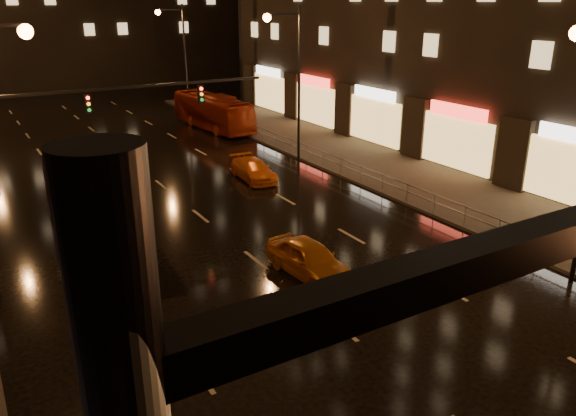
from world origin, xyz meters
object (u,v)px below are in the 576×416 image
(bus_red, at_px, (87,210))
(taxi_far, at_px, (254,170))
(bus_curb, at_px, (213,112))
(taxi_near, at_px, (309,259))

(bus_red, distance_m, taxi_far, 11.80)
(bus_red, xyz_separation_m, taxi_far, (10.73, 4.79, -1.00))
(bus_red, height_order, bus_curb, bus_red)
(bus_red, relative_size, taxi_near, 2.75)
(bus_red, relative_size, bus_curb, 1.11)
(bus_curb, bearing_deg, taxi_far, -108.02)
(bus_red, xyz_separation_m, taxi_near, (6.70, -7.67, -0.89))
(bus_curb, bearing_deg, taxi_near, -109.63)
(bus_red, bearing_deg, taxi_far, 28.69)
(taxi_near, xyz_separation_m, taxi_far, (4.04, 12.45, -0.11))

